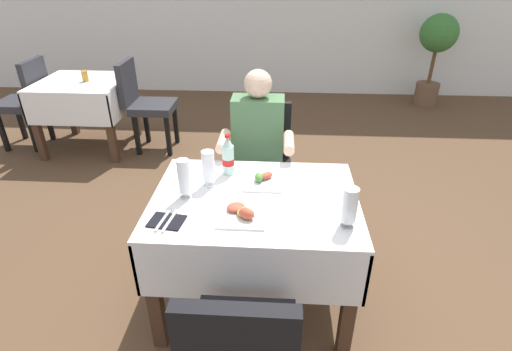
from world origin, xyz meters
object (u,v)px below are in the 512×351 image
at_px(chair_far_diner_seat, 262,162).
at_px(background_dining_table, 85,98).
at_px(seated_diner_far, 257,149).
at_px(beer_glass_middle, 349,208).
at_px(beer_glass_left, 184,179).
at_px(potted_plant_corner, 436,46).
at_px(beer_glass_right, 208,167).
at_px(plate_far_diner, 263,180).
at_px(main_dining_table, 255,223).
at_px(background_chair_left, 26,98).
at_px(cola_bottle_primary, 228,157).
at_px(background_chair_right, 145,101).
at_px(napkin_cutlery_set, 167,221).
at_px(plate_near_camera, 242,213).
at_px(background_table_tumbler, 85,76).

xyz_separation_m(chair_far_diner_seat, background_dining_table, (-1.97, 1.35, 0.01)).
relative_size(seated_diner_far, beer_glass_middle, 5.87).
relative_size(beer_glass_left, potted_plant_corner, 0.18).
bearing_deg(beer_glass_right, plate_far_diner, 9.02).
distance_m(main_dining_table, background_chair_left, 3.40).
xyz_separation_m(chair_far_diner_seat, beer_glass_middle, (0.47, -1.06, 0.31)).
distance_m(cola_bottle_primary, background_chair_left, 3.12).
bearing_deg(background_chair_left, background_chair_right, 0.00).
bearing_deg(beer_glass_middle, beer_glass_right, 154.38).
height_order(chair_far_diner_seat, beer_glass_left, beer_glass_left).
height_order(beer_glass_middle, potted_plant_corner, potted_plant_corner).
bearing_deg(background_chair_right, beer_glass_left, -66.76).
height_order(chair_far_diner_seat, napkin_cutlery_set, chair_far_diner_seat).
bearing_deg(cola_bottle_primary, background_chair_right, 120.88).
bearing_deg(beer_glass_right, seated_diner_far, 68.03).
bearing_deg(beer_glass_right, plate_near_camera, -54.24).
relative_size(beer_glass_right, background_dining_table, 0.24).
distance_m(beer_glass_right, background_chair_right, 2.33).
relative_size(main_dining_table, seated_diner_far, 0.89).
relative_size(background_chair_left, potted_plant_corner, 0.78).
bearing_deg(plate_far_diner, chair_far_diner_seat, 93.15).
bearing_deg(background_dining_table, background_table_tumbler, -11.73).
bearing_deg(napkin_cutlery_set, potted_plant_corner, 57.38).
bearing_deg(napkin_cutlery_set, background_chair_right, 110.26).
xyz_separation_m(chair_far_diner_seat, cola_bottle_primary, (-0.18, -0.56, 0.31)).
relative_size(main_dining_table, chair_far_diner_seat, 1.16).
height_order(main_dining_table, background_chair_right, background_chair_right).
height_order(background_dining_table, background_chair_left, background_chair_left).
bearing_deg(beer_glass_right, background_chair_left, 138.91).
xyz_separation_m(plate_far_diner, background_chair_right, (-1.35, 2.01, -0.22)).
height_order(seated_diner_far, plate_far_diner, seated_diner_far).
height_order(beer_glass_right, background_dining_table, beer_glass_right).
bearing_deg(beer_glass_middle, background_chair_right, 126.52).
bearing_deg(potted_plant_corner, background_chair_left, -160.45).
bearing_deg(background_dining_table, seated_diner_far, -36.86).
height_order(beer_glass_right, background_chair_right, beer_glass_right).
height_order(cola_bottle_primary, background_table_tumbler, cola_bottle_primary).
distance_m(plate_far_diner, background_table_tumbler, 2.79).
distance_m(seated_diner_far, background_chair_left, 2.98).
xyz_separation_m(plate_near_camera, plate_far_diner, (0.09, 0.35, -0.00)).
bearing_deg(seated_diner_far, background_chair_right, 131.51).
bearing_deg(beer_glass_middle, plate_far_diner, 136.98).
relative_size(napkin_cutlery_set, background_table_tumbler, 1.77).
height_order(main_dining_table, background_chair_left, background_chair_left).
distance_m(main_dining_table, cola_bottle_primary, 0.42).
xyz_separation_m(plate_near_camera, napkin_cutlery_set, (-0.37, -0.07, -0.01)).
distance_m(background_chair_right, potted_plant_corner, 3.96).
distance_m(beer_glass_middle, background_chair_left, 3.93).
height_order(beer_glass_left, background_dining_table, beer_glass_left).
distance_m(plate_near_camera, beer_glass_left, 0.37).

